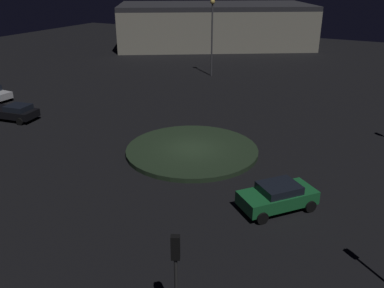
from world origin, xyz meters
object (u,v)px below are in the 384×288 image
object	(u,v)px
car_green	(278,196)
streetlamp_west	(212,26)
store_building	(214,25)
traffic_light_northeast_near	(176,262)
car_black	(13,112)

from	to	relation	value
car_green	streetlamp_west	world-z (taller)	streetlamp_west
car_green	streetlamp_west	xyz separation A→B (m)	(-25.70, -15.96, 5.08)
car_green	streetlamp_west	distance (m)	30.67
store_building	car_green	bearing A→B (deg)	87.14
car_green	traffic_light_northeast_near	distance (m)	9.40
car_black	traffic_light_northeast_near	xyz separation A→B (m)	(12.61, 23.12, 1.99)
traffic_light_northeast_near	store_building	xyz separation A→B (m)	(-54.74, -23.98, 0.72)
car_green	streetlamp_west	size ratio (longest dim) A/B	0.49
traffic_light_northeast_near	streetlamp_west	xyz separation A→B (m)	(-34.86, -15.09, 3.16)
car_black	car_green	distance (m)	24.23
car_green	traffic_light_northeast_near	xyz separation A→B (m)	(9.16, -0.87, 1.92)
streetlamp_west	store_building	bearing A→B (deg)	-155.89
car_green	traffic_light_northeast_near	bearing A→B (deg)	34.47
traffic_light_northeast_near	store_building	bearing A→B (deg)	-2.02
car_green	traffic_light_northeast_near	size ratio (longest dim) A/B	1.14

